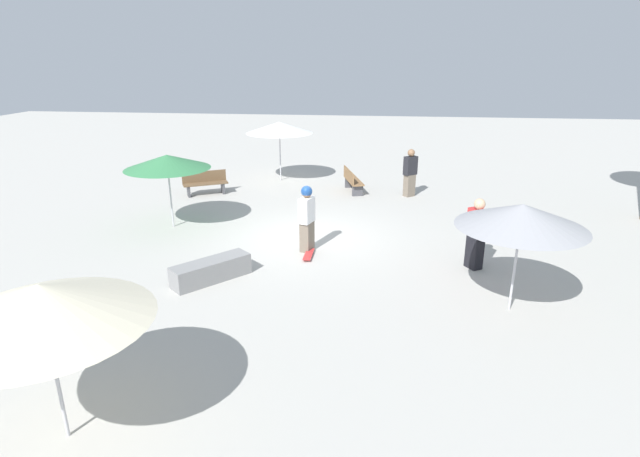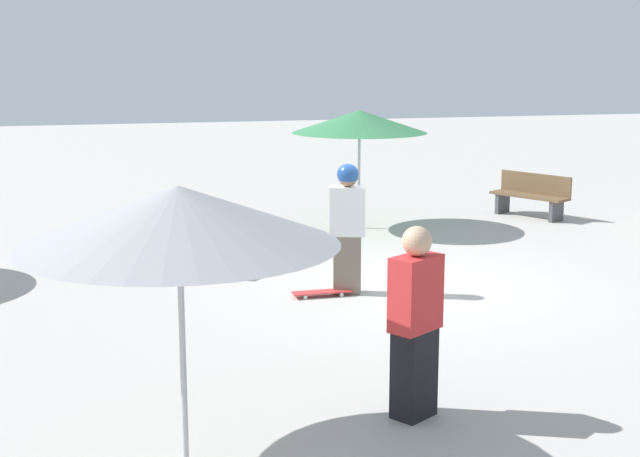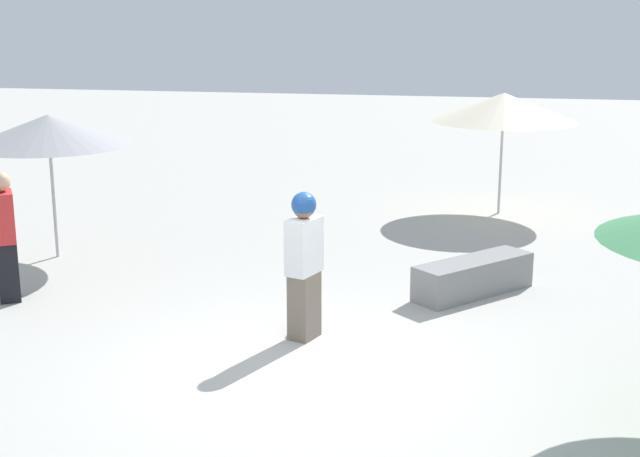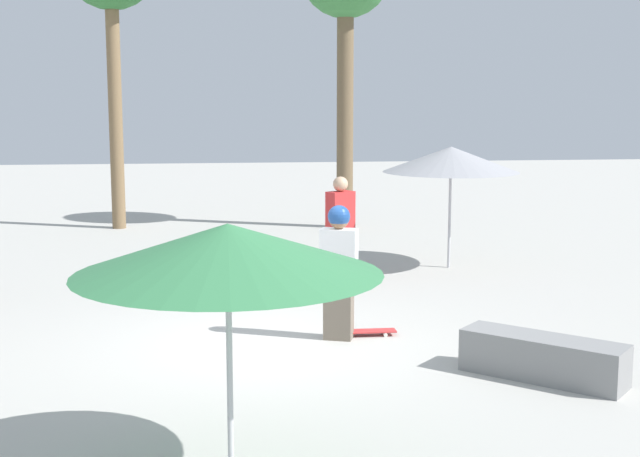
% 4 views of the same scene
% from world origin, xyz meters
% --- Properties ---
extents(ground_plane, '(60.00, 60.00, 0.00)m').
position_xyz_m(ground_plane, '(0.00, 0.00, 0.00)').
color(ground_plane, '#B2AFA8').
extents(skater_main, '(0.53, 0.40, 1.76)m').
position_xyz_m(skater_main, '(-0.95, -0.17, 0.95)').
color(skater_main, '#726656').
rests_on(skater_main, ground_plane).
extents(skateboard, '(0.80, 0.20, 0.07)m').
position_xyz_m(skateboard, '(-1.33, -0.26, 0.06)').
color(skateboard, red).
rests_on(skateboard, ground_plane).
extents(concrete_ledge, '(1.71, 1.62, 0.49)m').
position_xyz_m(concrete_ledge, '(-3.00, 1.74, 0.24)').
color(concrete_ledge, gray).
rests_on(concrete_ledge, ground_plane).
extents(shade_umbrella_grey, '(2.47, 2.47, 2.22)m').
position_xyz_m(shade_umbrella_grey, '(-3.62, -4.69, 1.99)').
color(shade_umbrella_grey, '#B7B7BC').
rests_on(shade_umbrella_grey, ground_plane).
extents(shade_umbrella_green, '(2.47, 2.47, 2.17)m').
position_xyz_m(shade_umbrella_green, '(0.53, 4.10, 1.97)').
color(shade_umbrella_green, '#B7B7BC').
rests_on(shade_umbrella_green, ground_plane).
extents(bystander_watching, '(0.54, 0.48, 1.74)m').
position_xyz_m(bystander_watching, '(-1.55, -4.32, 0.87)').
color(bystander_watching, black).
rests_on(bystander_watching, ground_plane).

